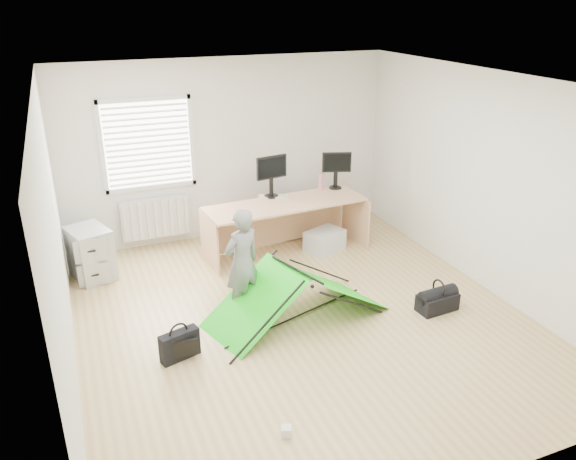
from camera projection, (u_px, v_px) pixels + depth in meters
name	position (u px, v px, depth m)	size (l,w,h in m)	color
ground	(301.00, 316.00, 6.62)	(5.50, 5.50, 0.00)	tan
back_wall	(229.00, 149.00, 8.44)	(5.00, 0.02, 2.70)	silver
window	(148.00, 144.00, 7.91)	(1.20, 0.06, 1.20)	silver
radiator	(156.00, 218.00, 8.31)	(1.00, 0.12, 0.60)	silver
desk	(286.00, 228.00, 8.08)	(2.30, 0.73, 0.78)	tan
filing_cabinet	(91.00, 253.00, 7.40)	(0.45, 0.60, 0.70)	#AAAEAF
monitor_left	(271.00, 182.00, 8.07)	(0.47, 0.10, 0.45)	black
monitor_right	(336.00, 175.00, 8.45)	(0.43, 0.09, 0.41)	black
keyboard	(274.00, 196.00, 8.15)	(0.43, 0.15, 0.02)	beige
thermos	(321.00, 182.00, 8.40)	(0.07, 0.07, 0.26)	#C26C7C
office_chair	(290.00, 216.00, 8.85)	(0.59, 0.61, 0.55)	black
person	(242.00, 263.00, 6.44)	(0.48, 0.32, 1.32)	slate
kite	(297.00, 294.00, 6.47)	(2.03, 0.89, 0.63)	#16C612
storage_crate	(325.00, 240.00, 8.28)	(0.54, 0.38, 0.30)	#B9BFC3
tote_bag	(83.00, 245.00, 7.99)	(0.35, 0.15, 0.42)	teal
laptop_bag	(180.00, 345.00, 5.80)	(0.42, 0.13, 0.31)	black
white_box	(286.00, 431.00, 4.82)	(0.09, 0.09, 0.09)	silver
duffel_bag	(437.00, 302.00, 6.71)	(0.49, 0.25, 0.21)	black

